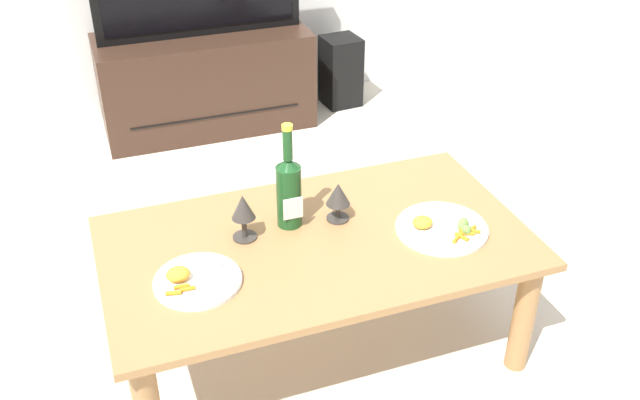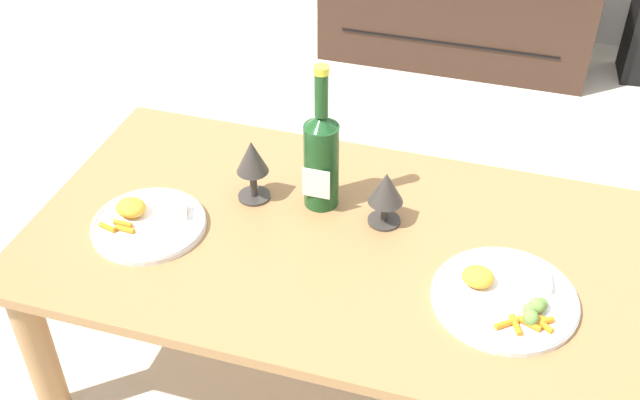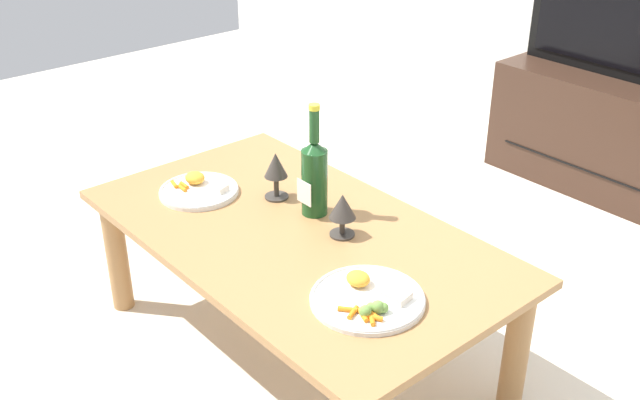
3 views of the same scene
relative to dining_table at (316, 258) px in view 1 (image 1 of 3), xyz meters
name	(u,v)px [view 1 (image 1 of 3)]	position (x,y,z in m)	size (l,w,h in m)	color
ground_plane	(317,346)	(0.00, 0.00, -0.37)	(6.40, 6.40, 0.00)	beige
dining_table	(316,258)	(0.00, 0.00, 0.00)	(1.28, 0.73, 0.43)	#9E7042
tv_stand	(206,81)	(0.03, 1.77, -0.12)	(1.06, 0.44, 0.50)	#382319
floor_speaker	(341,71)	(0.78, 1.79, -0.18)	(0.19, 0.19, 0.38)	black
wine_bottle	(289,188)	(-0.05, 0.11, 0.20)	(0.08, 0.08, 0.34)	#19471E
goblet_left	(243,210)	(-0.20, 0.08, 0.17)	(0.07, 0.07, 0.15)	#38332D
goblet_right	(338,196)	(0.10, 0.08, 0.15)	(0.08, 0.08, 0.13)	#38332D
dinner_plate_left	(196,279)	(-0.38, -0.08, 0.08)	(0.25, 0.25, 0.05)	white
dinner_plate_right	(442,227)	(0.38, -0.08, 0.08)	(0.28, 0.28, 0.05)	white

